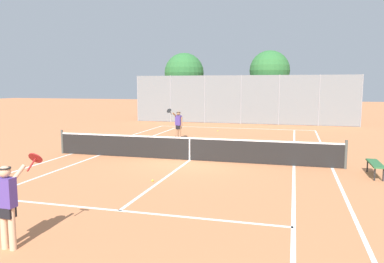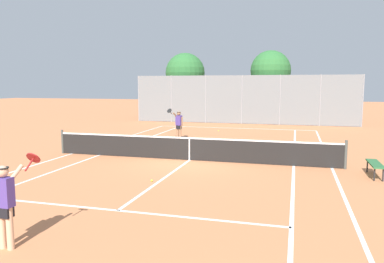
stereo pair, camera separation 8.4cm
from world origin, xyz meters
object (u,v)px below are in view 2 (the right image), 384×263
(tennis_net, at_px, (189,148))
(tree_behind_right, at_px, (270,72))
(player_far_left, at_px, (179,123))
(tree_behind_left, at_px, (185,74))
(courtside_bench, at_px, (375,165))
(player_near_side, at_px, (5,201))
(loose_tennis_ball_2, at_px, (149,155))
(loose_tennis_ball_1, at_px, (152,181))
(loose_tennis_ball_4, at_px, (218,131))

(tennis_net, relative_size, tree_behind_right, 2.04)
(player_far_left, height_order, tree_behind_left, tree_behind_left)
(player_far_left, distance_m, courtside_bench, 10.94)
(player_near_side, height_order, loose_tennis_ball_2, player_near_side)
(player_far_left, relative_size, loose_tennis_ball_1, 26.88)
(loose_tennis_ball_4, distance_m, courtside_bench, 13.19)
(tennis_net, relative_size, loose_tennis_ball_4, 181.82)
(player_far_left, relative_size, loose_tennis_ball_2, 26.88)
(tennis_net, relative_size, loose_tennis_ball_2, 181.82)
(tree_behind_right, bearing_deg, courtside_bench, -75.24)
(tennis_net, bearing_deg, tree_behind_right, 83.51)
(loose_tennis_ball_1, bearing_deg, tennis_net, 86.36)
(loose_tennis_ball_1, distance_m, courtside_bench, 7.48)
(loose_tennis_ball_1, relative_size, loose_tennis_ball_4, 1.00)
(player_far_left, relative_size, loose_tennis_ball_4, 26.88)
(tree_behind_left, bearing_deg, loose_tennis_ball_1, -76.07)
(loose_tennis_ball_4, relative_size, tree_behind_right, 0.01)
(player_near_side, xyz_separation_m, loose_tennis_ball_1, (0.80, 5.33, -0.89))
(courtside_bench, bearing_deg, loose_tennis_ball_1, -159.31)
(loose_tennis_ball_2, bearing_deg, loose_tennis_ball_1, -66.77)
(loose_tennis_ball_2, relative_size, tree_behind_left, 0.01)
(player_far_left, relative_size, courtside_bench, 1.18)
(player_near_side, bearing_deg, loose_tennis_ball_4, 89.33)
(player_far_left, xyz_separation_m, tree_behind_right, (4.12, 11.91, 3.23))
(tree_behind_right, bearing_deg, loose_tennis_ball_2, -103.38)
(tennis_net, xyz_separation_m, loose_tennis_ball_1, (-0.23, -3.58, -0.48))
(loose_tennis_ball_2, height_order, courtside_bench, courtside_bench)
(courtside_bench, bearing_deg, loose_tennis_ball_2, 170.24)
(tennis_net, bearing_deg, loose_tennis_ball_4, 94.66)
(tennis_net, height_order, player_far_left, player_far_left)
(loose_tennis_ball_1, height_order, tree_behind_left, tree_behind_left)
(loose_tennis_ball_2, bearing_deg, courtside_bench, -9.76)
(player_far_left, bearing_deg, loose_tennis_ball_1, -77.83)
(loose_tennis_ball_2, height_order, tree_behind_right, tree_behind_right)
(player_far_left, distance_m, tree_behind_left, 13.82)
(player_near_side, height_order, tree_behind_left, tree_behind_left)
(tennis_net, bearing_deg, loose_tennis_ball_1, -93.64)
(loose_tennis_ball_4, bearing_deg, loose_tennis_ball_1, -87.55)
(loose_tennis_ball_4, height_order, courtside_bench, courtside_bench)
(player_near_side, relative_size, player_far_left, 1.00)
(tennis_net, xyz_separation_m, courtside_bench, (6.77, -0.94, -0.10))
(tennis_net, height_order, loose_tennis_ball_4, tennis_net)
(tree_behind_left, distance_m, tree_behind_right, 7.71)
(loose_tennis_ball_2, bearing_deg, tree_behind_right, 76.62)
(player_near_side, relative_size, loose_tennis_ball_2, 26.88)
(loose_tennis_ball_1, relative_size, courtside_bench, 0.04)
(loose_tennis_ball_1, bearing_deg, player_near_side, -98.50)
(player_near_side, distance_m, loose_tennis_ball_4, 18.78)
(loose_tennis_ball_1, distance_m, loose_tennis_ball_4, 13.45)
(player_near_side, distance_m, loose_tennis_ball_2, 9.57)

